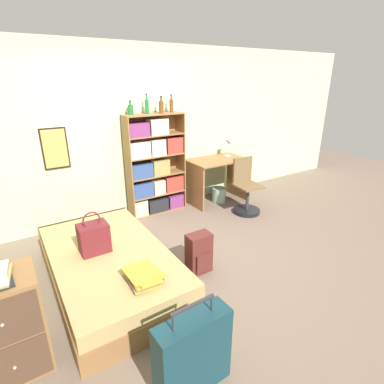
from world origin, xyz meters
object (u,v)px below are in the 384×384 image
at_px(dresser, 7,326).
at_px(desk_lamp, 229,143).
at_px(suitcase, 193,354).
at_px(bottle_clear, 161,107).
at_px(bottle_brown, 147,106).
at_px(bed, 110,266).
at_px(desk_chair, 246,195).
at_px(desk, 217,173).
at_px(bottle_green, 131,109).
at_px(bookcase, 154,169).
at_px(backpack, 199,253).
at_px(waste_bin, 219,195).
at_px(book_stack_on_bed, 143,276).
at_px(handbag, 94,238).
at_px(bottle_blue, 171,105).

height_order(dresser, desk_lamp, desk_lamp).
distance_m(suitcase, bottle_clear, 3.45).
relative_size(bottle_brown, desk_lamp, 0.78).
xyz_separation_m(bed, desk_chair, (2.49, 0.58, 0.11)).
bearing_deg(bed, suitcase, -85.94).
distance_m(bottle_clear, desk, 1.54).
bearing_deg(bottle_green, bookcase, -7.20).
xyz_separation_m(desk_chair, backpack, (-1.57, -0.96, -0.07)).
relative_size(bottle_brown, bottle_clear, 1.14).
height_order(dresser, waste_bin, dresser).
height_order(bottle_green, backpack, bottle_green).
height_order(bookcase, desk_lamp, bookcase).
bearing_deg(bottle_brown, bottle_green, 177.10).
xyz_separation_m(dresser, backpack, (1.88, 0.27, -0.17)).
distance_m(bookcase, desk_lamp, 1.48).
bearing_deg(book_stack_on_bed, backpack, 19.47).
height_order(bottle_brown, backpack, bottle_brown).
distance_m(bed, book_stack_on_bed, 0.72).
height_order(bookcase, desk, bookcase).
xyz_separation_m(bookcase, bottle_brown, (-0.06, 0.03, 0.97)).
height_order(bed, backpack, backpack).
relative_size(bottle_brown, desk, 0.29).
bearing_deg(bookcase, handbag, -135.58).
relative_size(desk_lamp, waste_bin, 1.46).
height_order(handbag, desk_chair, desk_chair).
xyz_separation_m(backpack, waste_bin, (1.47, 1.55, -0.11)).
bearing_deg(desk_lamp, backpack, -136.52).
distance_m(backpack, waste_bin, 2.14).
distance_m(bookcase, bottle_clear, 0.97).
bearing_deg(suitcase, book_stack_on_bed, 89.27).
distance_m(bottle_blue, desk, 1.44).
relative_size(bottle_clear, backpack, 0.53).
bearing_deg(handbag, desk_lamp, 23.65).
xyz_separation_m(bottle_green, bottle_brown, (0.25, -0.01, 0.03)).
bearing_deg(bottle_blue, book_stack_on_bed, -125.33).
distance_m(suitcase, bottle_green, 3.36).
bearing_deg(handbag, bookcase, 44.42).
bearing_deg(bottle_blue, backpack, -110.36).
height_order(book_stack_on_bed, bookcase, bookcase).
bearing_deg(bottle_brown, bookcase, -23.86).
height_order(backpack, waste_bin, backpack).
relative_size(bottle_clear, desk_chair, 0.28).
bearing_deg(bottle_green, suitcase, -105.54).
xyz_separation_m(bookcase, backpack, (-0.32, -1.78, -0.51)).
bearing_deg(bottle_blue, dresser, -141.16).
height_order(dresser, bottle_brown, bottle_brown).
bearing_deg(bottle_blue, bottle_green, 176.90).
bearing_deg(desk_lamp, desk_chair, -105.25).
height_order(handbag, desk, handbag).
bearing_deg(suitcase, desk_chair, 41.30).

